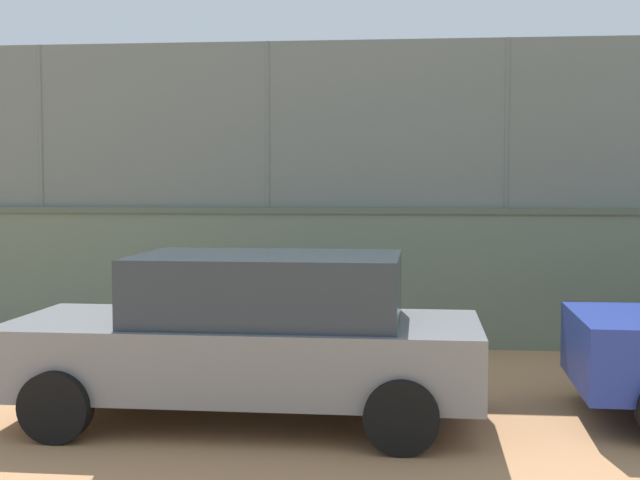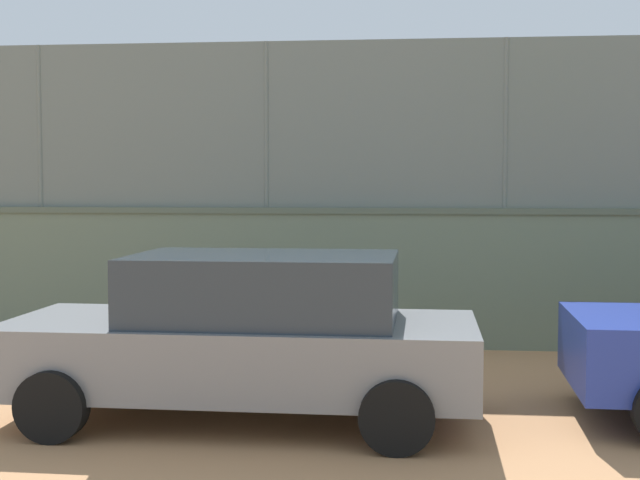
# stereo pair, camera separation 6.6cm
# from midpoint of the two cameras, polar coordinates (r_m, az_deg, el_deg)

# --- Properties ---
(ground_plane) EXTENTS (260.00, 260.00, 0.00)m
(ground_plane) POSITION_cam_midpoint_polar(r_m,az_deg,el_deg) (22.75, 1.01, -1.88)
(ground_plane) COLOR tan
(perimeter_wall) EXTENTS (32.52, 1.17, 1.88)m
(perimeter_wall) POSITION_cam_midpoint_polar(r_m,az_deg,el_deg) (12.03, 11.67, -2.40)
(perimeter_wall) COLOR slate
(perimeter_wall) RESTS_ON ground_plane
(fence_panel_on_wall) EXTENTS (31.93, 0.82, 2.23)m
(fence_panel_on_wall) POSITION_cam_midpoint_polar(r_m,az_deg,el_deg) (11.99, 11.80, 7.38)
(fence_panel_on_wall) COLOR slate
(fence_panel_on_wall) RESTS_ON perimeter_wall
(player_near_wall_returning) EXTENTS (0.79, 1.26, 1.70)m
(player_near_wall_returning) POSITION_cam_midpoint_polar(r_m,az_deg,el_deg) (20.76, -5.77, 0.37)
(player_near_wall_returning) COLOR #591919
(player_near_wall_returning) RESTS_ON ground_plane
(player_crossing_court) EXTENTS (0.82, 0.67, 1.47)m
(player_crossing_court) POSITION_cam_midpoint_polar(r_m,az_deg,el_deg) (19.25, 0.26, -0.34)
(player_crossing_court) COLOR #591919
(player_crossing_court) RESTS_ON ground_plane
(sports_ball) EXTENTS (0.17, 0.17, 0.17)m
(sports_ball) POSITION_cam_midpoint_polar(r_m,az_deg,el_deg) (19.09, -7.27, 0.64)
(sports_ball) COLOR #3399D8
(spare_ball_by_wall) EXTENTS (0.10, 0.10, 0.10)m
(spare_ball_by_wall) POSITION_cam_midpoint_polar(r_m,az_deg,el_deg) (13.90, -9.39, -5.28)
(spare_ball_by_wall) COLOR #3399D8
(spare_ball_by_wall) RESTS_ON ground_plane
(parked_car_grey) EXTENTS (4.37, 2.10, 1.55)m
(parked_car_grey) POSITION_cam_midpoint_polar(r_m,az_deg,el_deg) (8.24, -4.62, -6.11)
(parked_car_grey) COLOR slate
(parked_car_grey) RESTS_ON ground_plane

